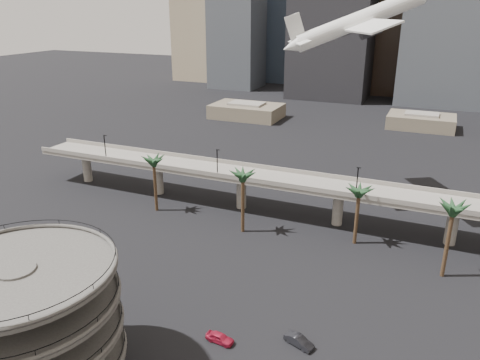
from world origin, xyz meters
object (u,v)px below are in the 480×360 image
at_px(parking_ramp, 24,317).
at_px(car_a, 220,338).
at_px(airborne_jet, 359,21).
at_px(car_b, 299,341).
at_px(overpass, 288,184).

xyz_separation_m(parking_ramp, car_a, (17.27, 15.75, -9.15)).
relative_size(airborne_jet, car_a, 7.51).
distance_m(parking_ramp, car_a, 25.10).
bearing_deg(parking_ramp, airborne_jet, 72.71).
xyz_separation_m(car_a, car_b, (10.18, 3.66, 0.02)).
relative_size(parking_ramp, airborne_jet, 0.74).
bearing_deg(airborne_jet, parking_ramp, -139.54).
relative_size(car_a, car_b, 0.94).
distance_m(airborne_jet, car_a, 69.91).
bearing_deg(car_a, parking_ramp, 137.43).
height_order(car_a, car_b, car_b).
bearing_deg(car_a, overpass, 10.72).
distance_m(overpass, car_a, 43.97).
relative_size(airborne_jet, car_b, 7.03).
relative_size(parking_ramp, overpass, 0.17).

